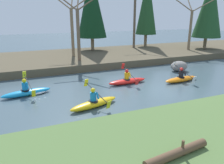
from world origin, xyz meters
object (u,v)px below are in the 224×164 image
object	(u,v)px
kayaker_trailing	(95,103)
kayaker_far_back	(29,92)
driftwood_log	(177,153)
kayaker_middle	(128,81)
boulder_midstream	(179,66)
kayaker_lead	(181,78)

from	to	relation	value
kayaker_trailing	kayaker_far_back	world-z (taller)	same
kayaker_trailing	driftwood_log	distance (m)	5.76
kayaker_far_back	kayaker_trailing	bearing A→B (deg)	-56.06
kayaker_middle	boulder_midstream	size ratio (longest dim) A/B	1.94
kayaker_far_back	driftwood_log	bearing A→B (deg)	-79.04
kayaker_middle	driftwood_log	xyz separation A→B (m)	(-2.75, -8.46, 0.66)
boulder_midstream	kayaker_far_back	bearing A→B (deg)	-174.02
kayaker_lead	driftwood_log	world-z (taller)	kayaker_lead
boulder_midstream	kayaker_trailing	bearing A→B (deg)	-153.81
kayaker_lead	kayaker_far_back	distance (m)	9.92
kayaker_lead	driftwood_log	distance (m)	9.87
kayaker_lead	kayaker_trailing	world-z (taller)	same
kayaker_lead	driftwood_log	xyz separation A→B (m)	(-6.39, -7.49, 0.66)
driftwood_log	kayaker_lead	bearing A→B (deg)	42.59
kayaker_trailing	boulder_midstream	world-z (taller)	kayaker_trailing
kayaker_far_back	boulder_midstream	size ratio (longest dim) A/B	1.94
kayaker_trailing	boulder_midstream	xyz separation A→B (m)	(8.61, 4.24, 0.18)
kayaker_trailing	boulder_midstream	bearing A→B (deg)	9.36
kayaker_middle	driftwood_log	bearing A→B (deg)	-111.12
kayaker_middle	kayaker_far_back	distance (m)	6.20
kayaker_trailing	kayaker_far_back	bearing A→B (deg)	117.73
kayaker_middle	kayaker_trailing	xyz separation A→B (m)	(-3.22, -2.76, 0.00)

